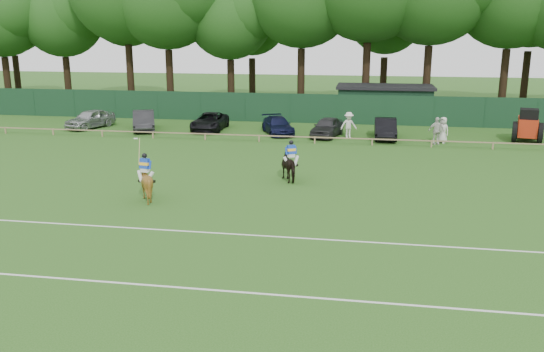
% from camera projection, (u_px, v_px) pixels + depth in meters
% --- Properties ---
extents(ground, '(160.00, 160.00, 0.00)m').
position_uv_depth(ground, '(248.00, 226.00, 23.59)').
color(ground, '#1E4C14').
rests_on(ground, ground).
extents(horse_dark, '(1.70, 2.10, 1.62)m').
position_uv_depth(horse_dark, '(291.00, 166.00, 30.53)').
color(horse_dark, black).
rests_on(horse_dark, ground).
extents(horse_chestnut, '(1.65, 1.79, 1.71)m').
position_uv_depth(horse_chestnut, '(146.00, 182.00, 27.07)').
color(horse_chestnut, brown).
rests_on(horse_chestnut, ground).
extents(sedan_silver, '(3.14, 4.79, 1.52)m').
position_uv_depth(sedan_silver, '(90.00, 119.00, 46.79)').
color(sedan_silver, '#A5A7AA').
rests_on(sedan_silver, ground).
extents(sedan_grey, '(3.29, 4.99, 1.55)m').
position_uv_depth(sedan_grey, '(144.00, 121.00, 45.77)').
color(sedan_grey, '#29292B').
rests_on(sedan_grey, ground).
extents(suv_black, '(2.39, 4.99, 1.37)m').
position_uv_depth(suv_black, '(210.00, 122.00, 45.80)').
color(suv_black, black).
rests_on(suv_black, ground).
extents(sedan_navy, '(3.41, 4.84, 1.30)m').
position_uv_depth(sedan_navy, '(278.00, 126.00, 44.19)').
color(sedan_navy, '#111437').
rests_on(sedan_navy, ground).
extents(hatch_grey, '(2.58, 4.50, 1.44)m').
position_uv_depth(hatch_grey, '(327.00, 127.00, 43.07)').
color(hatch_grey, '#2F2F31').
rests_on(hatch_grey, ground).
extents(estate_black, '(1.61, 4.50, 1.48)m').
position_uv_depth(estate_black, '(385.00, 129.00, 42.30)').
color(estate_black, black).
rests_on(estate_black, ground).
extents(spectator_left, '(1.41, 1.08, 1.92)m').
position_uv_depth(spectator_left, '(349.00, 125.00, 42.49)').
color(spectator_left, silver).
rests_on(spectator_left, ground).
extents(spectator_mid, '(1.19, 0.71, 1.91)m').
position_uv_depth(spectator_mid, '(436.00, 131.00, 40.18)').
color(spectator_mid, beige).
rests_on(spectator_mid, ground).
extents(spectator_right, '(1.08, 1.00, 1.85)m').
position_uv_depth(spectator_right, '(443.00, 130.00, 40.59)').
color(spectator_right, silver).
rests_on(spectator_right, ground).
extents(rider_dark, '(0.88, 0.62, 1.41)m').
position_uv_depth(rider_dark, '(291.00, 152.00, 30.33)').
color(rider_dark, silver).
rests_on(rider_dark, ground).
extents(rider_chestnut, '(0.93, 0.67, 2.05)m').
position_uv_depth(rider_chestnut, '(145.00, 167.00, 26.87)').
color(rider_chestnut, silver).
rests_on(rider_chestnut, ground).
extents(pitch_lines, '(60.00, 5.10, 0.01)m').
position_uv_depth(pitch_lines, '(227.00, 259.00, 20.25)').
color(pitch_lines, silver).
rests_on(pitch_lines, ground).
extents(pitch_rail, '(62.10, 0.10, 0.50)m').
position_uv_depth(pitch_rail, '(301.00, 137.00, 40.67)').
color(pitch_rail, '#997F5B').
rests_on(pitch_rail, ground).
extents(perimeter_fence, '(92.08, 0.08, 2.50)m').
position_uv_depth(perimeter_fence, '(314.00, 109.00, 49.06)').
color(perimeter_fence, '#14351E').
rests_on(perimeter_fence, ground).
extents(utility_shed, '(8.40, 4.40, 3.04)m').
position_uv_depth(utility_shed, '(385.00, 102.00, 50.88)').
color(utility_shed, '#14331E').
rests_on(utility_shed, ground).
extents(tree_row, '(96.00, 12.00, 21.00)m').
position_uv_depth(tree_row, '(342.00, 111.00, 56.68)').
color(tree_row, '#26561C').
rests_on(tree_row, ground).
extents(tractor, '(2.42, 3.15, 2.38)m').
position_uv_depth(tractor, '(528.00, 126.00, 41.10)').
color(tractor, '#B42810').
rests_on(tractor, ground).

